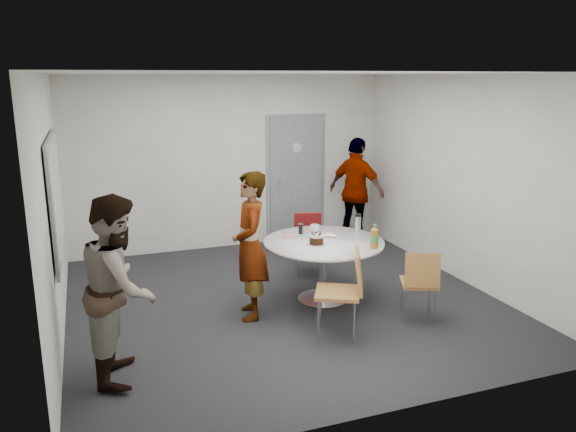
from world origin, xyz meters
name	(u,v)px	position (x,y,z in m)	size (l,w,h in m)	color
floor	(284,301)	(0.00, 0.00, 0.00)	(5.00, 5.00, 0.00)	black
ceiling	(283,73)	(0.00, 0.00, 2.70)	(5.00, 5.00, 0.00)	silver
wall_back	(230,163)	(0.00, 2.50, 1.35)	(5.00, 5.00, 0.00)	beige
wall_left	(52,210)	(-2.50, 0.00, 1.35)	(5.00, 5.00, 0.00)	beige
wall_right	(463,180)	(2.50, 0.00, 1.35)	(5.00, 5.00, 0.00)	beige
wall_front	(394,255)	(0.00, -2.50, 1.35)	(5.00, 5.00, 0.00)	beige
door	(296,179)	(1.10, 2.48, 1.03)	(1.02, 0.17, 2.12)	slate
whiteboard	(56,196)	(-2.46, 0.20, 1.45)	(0.04, 1.90, 1.25)	gray
table	(325,249)	(0.49, -0.13, 0.65)	(1.44, 1.44, 1.04)	silver
chair_near_left	(347,284)	(0.30, -1.12, 0.58)	(0.64, 0.61, 0.94)	brown
chair_near_right	(420,279)	(1.22, -1.06, 0.50)	(0.53, 0.55, 0.83)	brown
chair_far	(308,237)	(0.68, 0.90, 0.51)	(0.49, 0.52, 0.83)	maroon
person_main	(250,246)	(-0.49, -0.27, 0.83)	(0.61, 0.40, 1.67)	#A5C6EA
person_left	(119,287)	(-1.95, -1.12, 0.84)	(0.82, 0.64, 1.69)	white
person_right	(356,191)	(1.95, 1.95, 0.87)	(1.01, 0.42, 1.73)	black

